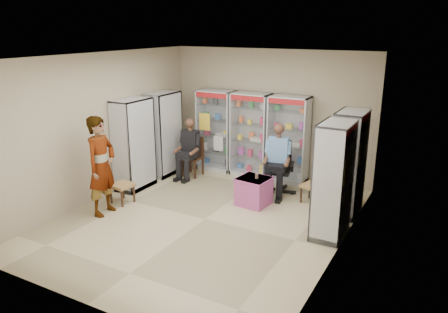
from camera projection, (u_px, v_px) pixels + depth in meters
The scene contains 18 objects.
floor at pixel (205, 219), 8.24m from camera, with size 6.00×6.00×0.00m, color tan.
room_shell at pixel (204, 117), 7.67m from camera, with size 5.02×6.02×3.01m.
cabinet_back_left at pixel (216, 130), 10.84m from camera, with size 0.90×0.50×2.00m, color #A4A6AB.
cabinet_back_mid at pixel (251, 135), 10.40m from camera, with size 0.90×0.50×2.00m, color silver.
cabinet_back_right at pixel (288, 140), 9.97m from camera, with size 0.90×0.50×2.00m, color #A2A4A9.
cabinet_right_far at pixel (349, 163), 8.27m from camera, with size 0.50×0.90×2.00m, color #9FA1A6.
cabinet_right_near at pixel (333, 180), 7.35m from camera, with size 0.50×0.90×2.00m, color silver.
cabinet_left_far at pixel (164, 134), 10.48m from camera, with size 0.50×0.90×2.00m, color #ABAEB3.
cabinet_left_near at pixel (134, 145), 9.56m from camera, with size 0.50×0.90×2.00m, color #B1B5B8.
wooden_chair at pixel (192, 157), 10.49m from camera, with size 0.42×0.42×0.94m, color #332213.
seated_customer at pixel (191, 149), 10.39m from camera, with size 0.44×0.60×1.34m, color black, non-canonical shape.
office_chair at pixel (279, 168), 9.36m from camera, with size 0.62×0.62×1.14m, color black.
seated_shopkeeper at pixel (278, 162), 9.28m from camera, with size 0.48×0.66×1.45m, color #71A6E0, non-canonical shape.
pink_trunk at pixel (254, 191), 8.83m from camera, with size 0.59×0.57×0.57m, color #9F3F6F.
tea_glass at pixel (257, 176), 8.72m from camera, with size 0.07×0.07×0.10m, color #611B08.
woven_stool_a at pixel (312, 193), 8.95m from camera, with size 0.39×0.39×0.39m, color #A86D47.
woven_stool_b at pixel (122, 193), 8.95m from camera, with size 0.41×0.41×0.41m, color #94653E.
standing_man at pixel (101, 166), 8.23m from camera, with size 0.70×0.46×1.92m, color #9D9C9F.
Camera 1 is at (3.93, -6.45, 3.51)m, focal length 35.00 mm.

